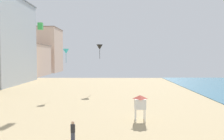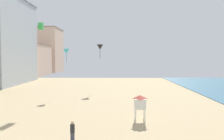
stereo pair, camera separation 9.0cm
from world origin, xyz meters
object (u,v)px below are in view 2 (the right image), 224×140
at_px(kite_black_delta, 100,47).
at_px(kite_green_box, 41,26).
at_px(kite_flyer, 72,131).
at_px(lifeguard_stand, 140,102).
at_px(kite_cyan_delta, 66,51).

relative_size(kite_black_delta, kite_green_box, 2.27).
relative_size(kite_flyer, lifeguard_stand, 0.64).
bearing_deg(kite_flyer, lifeguard_stand, 102.20).
height_order(lifeguard_stand, kite_black_delta, kite_black_delta).
relative_size(kite_flyer, kite_cyan_delta, 0.70).
distance_m(lifeguard_stand, kite_cyan_delta, 20.52).
bearing_deg(kite_green_box, lifeguard_stand, -50.30).
bearing_deg(kite_cyan_delta, lifeguard_stand, -57.17).
xyz_separation_m(kite_flyer, kite_cyan_delta, (-5.11, 22.76, 6.38)).
bearing_deg(kite_black_delta, kite_green_box, -159.55).
height_order(kite_flyer, kite_black_delta, kite_black_delta).
bearing_deg(kite_green_box, kite_flyer, -68.01).
relative_size(lifeguard_stand, kite_black_delta, 0.91).
xyz_separation_m(kite_flyer, kite_black_delta, (0.24, 28.99, 7.35)).
xyz_separation_m(lifeguard_stand, kite_green_box, (-15.76, 18.98, 10.01)).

